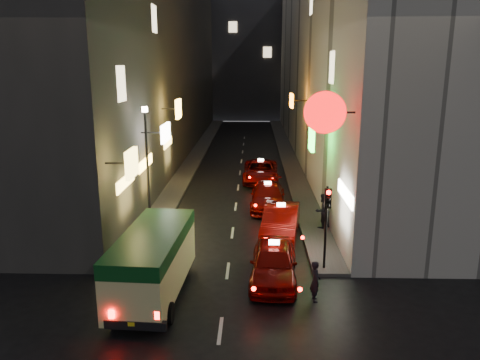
# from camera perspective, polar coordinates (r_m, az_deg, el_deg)

# --- Properties ---
(building_left) EXTENTS (7.41, 52.00, 18.00)m
(building_left) POSITION_cam_1_polar(r_m,az_deg,el_deg) (44.38, -10.44, 14.57)
(building_left) COLOR #393634
(building_left) RESTS_ON ground
(building_right) EXTENTS (8.00, 52.00, 18.00)m
(building_right) POSITION_cam_1_polar(r_m,az_deg,el_deg) (44.01, 11.11, 14.55)
(building_right) COLOR #BAB5AB
(building_right) RESTS_ON ground
(building_far) EXTENTS (30.00, 10.00, 22.00)m
(building_far) POSITION_cam_1_polar(r_m,az_deg,el_deg) (75.50, 0.88, 15.98)
(building_far) COLOR #343439
(building_far) RESTS_ON ground
(sidewalk_left) EXTENTS (1.50, 52.00, 0.15)m
(sidewalk_left) POSITION_cam_1_polar(r_m,az_deg,el_deg) (44.55, -5.21, 3.20)
(sidewalk_left) COLOR #474542
(sidewalk_left) RESTS_ON ground
(sidewalk_right) EXTENTS (1.50, 52.00, 0.15)m
(sidewalk_right) POSITION_cam_1_polar(r_m,az_deg,el_deg) (44.36, 5.78, 3.13)
(sidewalk_right) COLOR #474542
(sidewalk_right) RESTS_ON ground
(minibus) EXTENTS (2.35, 5.89, 2.49)m
(minibus) POSITION_cam_1_polar(r_m,az_deg,el_deg) (17.51, -10.55, -9.14)
(minibus) COLOR #E3DD8E
(minibus) RESTS_ON ground
(taxi_near) EXTENTS (2.64, 5.73, 1.95)m
(taxi_near) POSITION_cam_1_polar(r_m,az_deg,el_deg) (18.71, 4.13, -9.64)
(taxi_near) COLOR #660502
(taxi_near) RESTS_ON ground
(taxi_second) EXTENTS (3.15, 6.02, 2.00)m
(taxi_second) POSITION_cam_1_polar(r_m,az_deg,el_deg) (23.30, 5.00, -4.75)
(taxi_second) COLOR #660502
(taxi_second) RESTS_ON ground
(taxi_third) EXTENTS (2.36, 5.33, 1.84)m
(taxi_third) POSITION_cam_1_polar(r_m,az_deg,el_deg) (27.88, 3.40, -1.73)
(taxi_third) COLOR #660502
(taxi_third) RESTS_ON ground
(taxi_far) EXTENTS (2.39, 5.59, 1.93)m
(taxi_far) POSITION_cam_1_polar(r_m,az_deg,el_deg) (34.09, 2.53, 1.28)
(taxi_far) COLOR #660502
(taxi_far) RESTS_ON ground
(pedestrian_crossing) EXTENTS (0.41, 0.60, 1.73)m
(pedestrian_crossing) POSITION_cam_1_polar(r_m,az_deg,el_deg) (17.40, 9.19, -11.78)
(pedestrian_crossing) COLOR black
(pedestrian_crossing) RESTS_ON ground
(pedestrian_sidewalk) EXTENTS (0.91, 0.81, 2.05)m
(pedestrian_sidewalk) POSITION_cam_1_polar(r_m,az_deg,el_deg) (24.36, 10.04, -3.43)
(pedestrian_sidewalk) COLOR black
(pedestrian_sidewalk) RESTS_ON sidewalk_right
(traffic_light) EXTENTS (0.26, 0.43, 3.50)m
(traffic_light) POSITION_cam_1_polar(r_m,az_deg,el_deg) (19.04, 10.57, -3.65)
(traffic_light) COLOR black
(traffic_light) RESTS_ON sidewalk_right
(lamp_post) EXTENTS (0.28, 0.28, 6.22)m
(lamp_post) POSITION_cam_1_polar(r_m,az_deg,el_deg) (23.52, -11.24, 2.30)
(lamp_post) COLOR black
(lamp_post) RESTS_ON sidewalk_left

